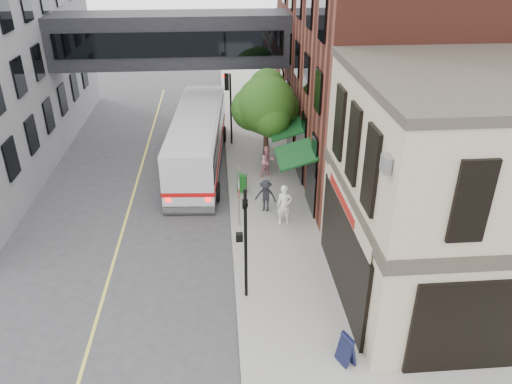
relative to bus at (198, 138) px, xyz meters
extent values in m
plane|color=#38383A|center=(1.60, -14.02, -1.74)|extent=(120.00, 120.00, 0.00)
cube|color=gray|center=(3.60, -0.02, -1.67)|extent=(4.00, 60.00, 0.15)
cube|color=tan|center=(10.60, -12.02, 2.33)|extent=(10.00, 8.00, 8.15)
cube|color=#38332B|center=(10.60, -12.02, 2.41)|extent=(10.12, 8.12, 0.50)
cube|color=black|center=(5.54, -12.02, 0.11)|extent=(0.14, 6.40, 3.40)
cube|color=black|center=(5.50, -12.02, 0.11)|extent=(0.04, 5.90, 3.00)
cube|color=maroon|center=(5.48, -11.42, 2.06)|extent=(0.03, 3.60, 0.32)
cube|color=#522219|center=(11.60, 0.98, 5.26)|extent=(12.00, 18.00, 14.00)
cube|color=black|center=(4.74, -0.27, 1.26)|extent=(1.80, 13.00, 0.40)
cube|color=black|center=(-1.40, 3.98, 4.76)|extent=(14.00, 3.00, 3.00)
cube|color=black|center=(-1.40, 2.43, 4.76)|extent=(13.00, 0.08, 1.40)
cube|color=black|center=(-1.40, 5.53, 4.76)|extent=(13.00, 0.08, 1.40)
cylinder|color=black|center=(2.00, -12.02, 0.66)|extent=(0.12, 0.12, 4.50)
cube|color=black|center=(1.78, -12.02, 1.01)|extent=(0.25, 0.22, 0.30)
imported|color=black|center=(2.00, -12.02, 2.51)|extent=(0.20, 0.16, 1.00)
cylinder|color=black|center=(2.00, 2.98, 0.66)|extent=(0.12, 0.12, 4.50)
cube|color=black|center=(1.78, 2.98, 1.01)|extent=(0.25, 0.22, 0.30)
cube|color=black|center=(1.78, 2.98, 2.41)|extent=(0.28, 0.28, 1.00)
sphere|color=#FF0C05|center=(1.62, 2.98, 2.76)|extent=(0.18, 0.18, 0.18)
cylinder|color=gray|center=(2.00, -7.02, -0.09)|extent=(0.08, 0.08, 3.00)
cube|color=white|center=(1.98, -7.02, 0.61)|extent=(0.03, 0.75, 0.22)
cube|color=#0C591E|center=(1.98, -7.02, 1.16)|extent=(0.03, 0.70, 0.18)
cube|color=#B20C0C|center=(1.98, -7.02, 0.11)|extent=(0.03, 0.30, 0.40)
cylinder|color=#382619|center=(3.80, -1.02, -0.19)|extent=(0.28, 0.28, 2.80)
sphere|color=#214C14|center=(3.80, -1.02, 2.21)|extent=(3.20, 3.20, 3.20)
sphere|color=#214C14|center=(4.60, -0.52, 1.81)|extent=(2.20, 2.20, 2.20)
sphere|color=#214C14|center=(3.10, -0.72, 1.91)|extent=(2.40, 2.40, 2.40)
sphere|color=#214C14|center=(3.90, -0.42, 3.01)|extent=(2.00, 2.00, 2.00)
cube|color=#D8CC4C|center=(-3.40, -4.02, -1.74)|extent=(0.12, 40.00, 0.01)
cube|color=silver|center=(0.00, 0.00, -0.09)|extent=(3.26, 11.68, 2.91)
cube|color=black|center=(0.00, 0.00, 0.41)|extent=(3.31, 11.49, 1.05)
cube|color=#B20C0C|center=(0.00, 0.00, -0.59)|extent=(3.32, 11.71, 0.22)
cylinder|color=black|center=(-1.53, -4.12, -1.24)|extent=(0.37, 1.02, 1.00)
cylinder|color=black|center=(0.98, -4.29, -1.24)|extent=(0.37, 1.02, 1.00)
cylinder|color=black|center=(-1.00, 3.89, -1.24)|extent=(0.37, 1.02, 1.00)
cylinder|color=black|center=(1.50, 3.73, -1.24)|extent=(0.37, 1.02, 1.00)
imported|color=white|center=(4.08, -6.99, -0.63)|extent=(0.72, 0.49, 1.93)
imported|color=pink|center=(3.81, -1.92, -0.71)|extent=(1.07, 0.99, 1.77)
imported|color=black|center=(3.34, -5.74, -0.78)|extent=(1.19, 0.91, 1.62)
cube|color=#145A18|center=(2.30, -3.65, -1.12)|extent=(0.53, 0.49, 0.94)
cube|color=black|center=(4.94, -15.52, -1.07)|extent=(0.59, 0.69, 1.05)
camera|label=1|loc=(1.20, -26.75, 10.61)|focal=35.00mm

